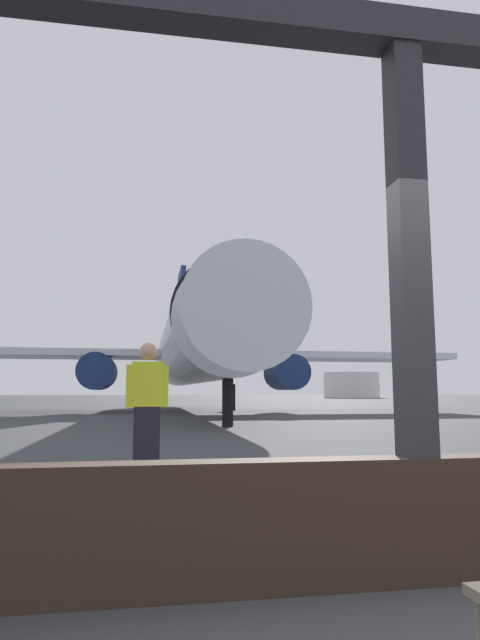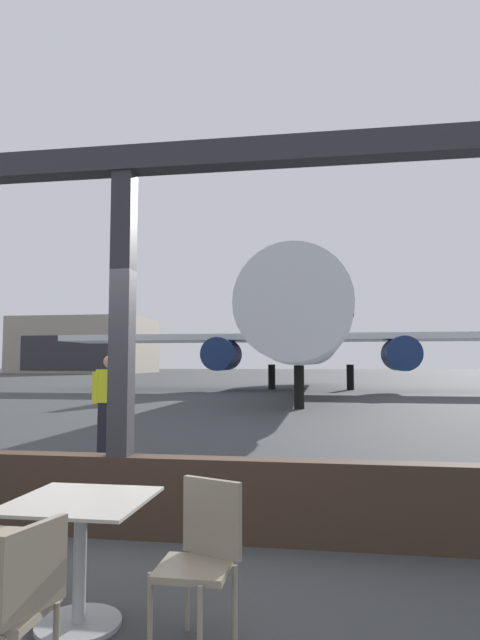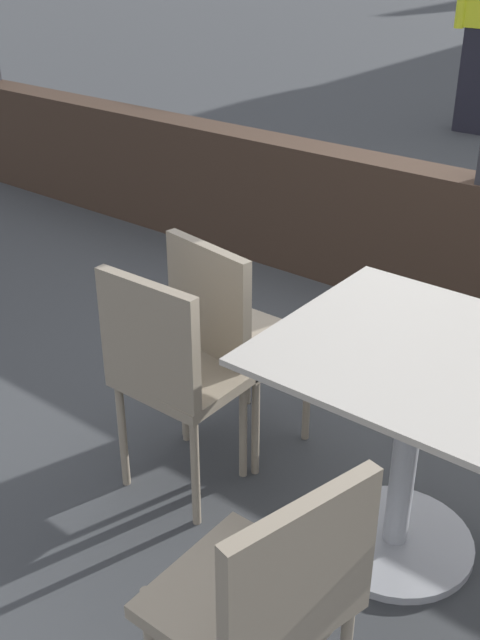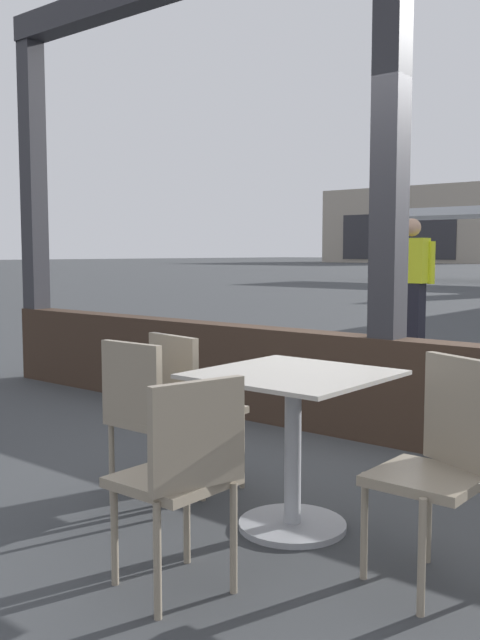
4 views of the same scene
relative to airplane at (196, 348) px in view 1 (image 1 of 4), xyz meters
The scene contains 5 objects.
ground_plane 14.67m from the airplane, 93.92° to the left, with size 220.00×220.00×0.00m, color #383A3D.
window_frame 25.88m from the airplane, 92.17° to the right, with size 8.41×0.24×3.71m.
airplane is the anchor object (origin of this frame).
ground_crew_worker 22.37m from the airplane, 96.77° to the right, with size 0.52×0.30×1.74m.
fuel_storage_tank 67.32m from the airplane, 61.90° to the left, with size 9.24×9.24×4.20m, color white.
Camera 1 is at (-1.68, -3.24, 1.14)m, focal length 30.78 mm.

